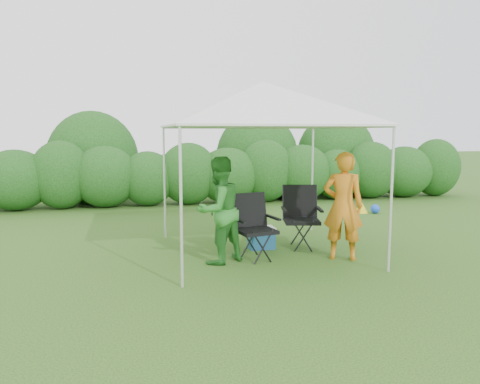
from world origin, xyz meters
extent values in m
plane|color=#36601E|center=(0.00, 0.00, 0.00)|extent=(70.00, 70.00, 0.00)
ellipsoid|color=#20541A|center=(-5.03, 6.00, 0.79)|extent=(1.80, 1.53, 1.57)
cylinder|color=#382616|center=(-5.03, 6.00, 0.15)|extent=(0.12, 0.12, 0.30)
ellipsoid|color=#20541A|center=(-3.91, 6.00, 0.90)|extent=(1.57, 1.34, 1.80)
cylinder|color=#382616|center=(-3.91, 6.00, 0.15)|extent=(0.12, 0.12, 0.30)
ellipsoid|color=#20541A|center=(-2.79, 6.00, 0.82)|extent=(1.72, 1.47, 1.65)
cylinder|color=#382616|center=(-2.79, 6.00, 0.15)|extent=(0.12, 0.12, 0.30)
ellipsoid|color=#20541A|center=(-1.68, 6.00, 0.75)|extent=(1.50, 1.28, 1.50)
cylinder|color=#382616|center=(-1.68, 6.00, 0.15)|extent=(0.12, 0.12, 0.30)
ellipsoid|color=#20541A|center=(-0.56, 6.00, 0.86)|extent=(1.65, 1.40, 1.73)
cylinder|color=#382616|center=(-0.56, 6.00, 0.15)|extent=(0.12, 0.12, 0.30)
ellipsoid|color=#20541A|center=(0.56, 6.00, 0.79)|extent=(1.80, 1.53, 1.57)
cylinder|color=#382616|center=(0.56, 6.00, 0.15)|extent=(0.12, 0.12, 0.30)
ellipsoid|color=#20541A|center=(1.68, 6.00, 0.90)|extent=(1.58, 1.34, 1.80)
cylinder|color=#382616|center=(1.68, 6.00, 0.15)|extent=(0.12, 0.12, 0.30)
ellipsoid|color=#20541A|center=(2.79, 6.00, 0.82)|extent=(1.72, 1.47, 1.65)
cylinder|color=#382616|center=(2.79, 6.00, 0.15)|extent=(0.12, 0.12, 0.30)
ellipsoid|color=#20541A|center=(3.91, 6.00, 0.75)|extent=(1.50, 1.28, 1.50)
cylinder|color=#382616|center=(3.91, 6.00, 0.15)|extent=(0.12, 0.12, 0.30)
ellipsoid|color=#20541A|center=(5.03, 6.00, 0.86)|extent=(1.65, 1.40, 1.73)
cylinder|color=#382616|center=(5.03, 6.00, 0.15)|extent=(0.12, 0.12, 0.30)
ellipsoid|color=#20541A|center=(6.14, 6.00, 0.79)|extent=(1.80, 1.53, 1.57)
cylinder|color=#382616|center=(6.14, 6.00, 0.15)|extent=(0.12, 0.12, 0.30)
ellipsoid|color=#20541A|center=(7.26, 6.00, 0.90)|extent=(1.57, 1.34, 1.80)
cylinder|color=#382616|center=(7.26, 6.00, 0.15)|extent=(0.12, 0.12, 0.30)
cylinder|color=silver|center=(-1.50, -1.00, 1.05)|extent=(0.04, 0.04, 2.10)
cylinder|color=silver|center=(1.50, -1.00, 1.05)|extent=(0.04, 0.04, 2.10)
cylinder|color=silver|center=(-1.50, 2.00, 1.05)|extent=(0.04, 0.04, 2.10)
cylinder|color=silver|center=(1.50, 2.00, 1.05)|extent=(0.04, 0.04, 2.10)
cube|color=white|center=(0.00, 0.50, 2.12)|extent=(3.10, 3.10, 0.03)
pyramid|color=white|center=(0.00, 0.50, 2.48)|extent=(3.10, 3.10, 0.70)
cube|color=black|center=(0.76, 0.61, 0.48)|extent=(0.70, 0.67, 0.06)
cube|color=black|center=(0.81, 0.85, 0.80)|extent=(0.62, 0.29, 0.57)
cube|color=black|center=(0.45, 0.68, 0.69)|extent=(0.17, 0.50, 0.03)
cube|color=black|center=(1.06, 0.54, 0.69)|extent=(0.17, 0.50, 0.03)
cylinder|color=black|center=(0.45, 0.42, 0.24)|extent=(0.03, 0.03, 0.48)
cylinder|color=black|center=(0.95, 0.31, 0.24)|extent=(0.03, 0.03, 0.48)
cylinder|color=black|center=(0.57, 0.91, 0.24)|extent=(0.03, 0.03, 0.48)
cylinder|color=black|center=(1.06, 0.80, 0.24)|extent=(0.03, 0.03, 0.48)
cube|color=black|center=(-0.21, 0.08, 0.46)|extent=(0.66, 0.62, 0.05)
cube|color=black|center=(-0.25, 0.31, 0.77)|extent=(0.59, 0.26, 0.55)
cube|color=black|center=(-0.50, 0.02, 0.66)|extent=(0.14, 0.48, 0.03)
cube|color=black|center=(0.08, 0.13, 0.66)|extent=(0.14, 0.48, 0.03)
cylinder|color=black|center=(-0.40, -0.21, 0.23)|extent=(0.03, 0.03, 0.46)
cylinder|color=black|center=(0.07, -0.11, 0.23)|extent=(0.03, 0.03, 0.46)
cylinder|color=black|center=(-0.49, 0.27, 0.23)|extent=(0.03, 0.03, 0.46)
cylinder|color=black|center=(-0.02, 0.36, 0.23)|extent=(0.03, 0.03, 0.46)
imported|color=orange|center=(1.14, -0.21, 0.86)|extent=(0.74, 0.64, 1.72)
imported|color=#2C7D28|center=(-0.82, 0.03, 0.83)|extent=(1.01, 0.94, 1.65)
cube|color=navy|center=(0.06, 0.74, 0.17)|extent=(0.44, 0.31, 0.35)
cube|color=silver|center=(0.06, 0.74, 0.36)|extent=(0.46, 0.34, 0.03)
cylinder|color=#592D0C|center=(0.12, 0.70, 0.49)|extent=(0.06, 0.06, 0.22)
cone|color=yellow|center=(3.50, 3.66, 0.14)|extent=(0.34, 0.34, 0.28)
sphere|color=blue|center=(3.78, 3.47, 0.11)|extent=(0.23, 0.23, 0.23)
camera|label=1|loc=(-2.11, -6.94, 2.03)|focal=35.00mm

